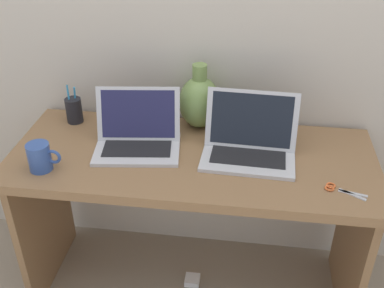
{
  "coord_description": "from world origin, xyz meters",
  "views": [
    {
      "loc": [
        0.21,
        -1.52,
        1.75
      ],
      "look_at": [
        0.0,
        0.0,
        0.79
      ],
      "focal_mm": 43.38,
      "sensor_mm": 36.0,
      "label": 1
    }
  ],
  "objects_px": {
    "laptop_left": "(138,133)",
    "power_brick": "(191,280)",
    "green_vase": "(199,101)",
    "pen_cup": "(74,110)",
    "laptop_right": "(250,140)",
    "scissors": "(338,189)",
    "coffee_mug": "(40,157)"
  },
  "relations": [
    {
      "from": "power_brick",
      "to": "coffee_mug",
      "type": "bearing_deg",
      "value": -161.26
    },
    {
      "from": "scissors",
      "to": "power_brick",
      "type": "bearing_deg",
      "value": 162.96
    },
    {
      "from": "pen_cup",
      "to": "laptop_left",
      "type": "bearing_deg",
      "value": -25.88
    },
    {
      "from": "green_vase",
      "to": "power_brick",
      "type": "distance_m",
      "value": 0.88
    },
    {
      "from": "pen_cup",
      "to": "power_brick",
      "type": "xyz_separation_m",
      "value": [
        0.55,
        -0.19,
        -0.79
      ]
    },
    {
      "from": "laptop_right",
      "to": "green_vase",
      "type": "relative_size",
      "value": 1.3
    },
    {
      "from": "coffee_mug",
      "to": "green_vase",
      "type": "bearing_deg",
      "value": 36.88
    },
    {
      "from": "green_vase",
      "to": "pen_cup",
      "type": "relative_size",
      "value": 1.62
    },
    {
      "from": "laptop_left",
      "to": "power_brick",
      "type": "height_order",
      "value": "laptop_left"
    },
    {
      "from": "laptop_left",
      "to": "green_vase",
      "type": "distance_m",
      "value": 0.3
    },
    {
      "from": "coffee_mug",
      "to": "pen_cup",
      "type": "height_order",
      "value": "pen_cup"
    },
    {
      "from": "coffee_mug",
      "to": "pen_cup",
      "type": "distance_m",
      "value": 0.37
    },
    {
      "from": "laptop_right",
      "to": "scissors",
      "type": "height_order",
      "value": "laptop_right"
    },
    {
      "from": "laptop_right",
      "to": "power_brick",
      "type": "distance_m",
      "value": 0.82
    },
    {
      "from": "coffee_mug",
      "to": "scissors",
      "type": "height_order",
      "value": "coffee_mug"
    },
    {
      "from": "laptop_left",
      "to": "power_brick",
      "type": "xyz_separation_m",
      "value": [
        0.22,
        -0.03,
        -0.79
      ]
    },
    {
      "from": "laptop_left",
      "to": "power_brick",
      "type": "relative_size",
      "value": 5.19
    },
    {
      "from": "green_vase",
      "to": "laptop_right",
      "type": "bearing_deg",
      "value": -41.24
    },
    {
      "from": "laptop_right",
      "to": "pen_cup",
      "type": "height_order",
      "value": "laptop_right"
    },
    {
      "from": "pen_cup",
      "to": "scissors",
      "type": "relative_size",
      "value": 1.21
    },
    {
      "from": "laptop_right",
      "to": "pen_cup",
      "type": "distance_m",
      "value": 0.79
    },
    {
      "from": "laptop_left",
      "to": "coffee_mug",
      "type": "height_order",
      "value": "laptop_left"
    },
    {
      "from": "laptop_right",
      "to": "pen_cup",
      "type": "relative_size",
      "value": 2.1
    },
    {
      "from": "scissors",
      "to": "coffee_mug",
      "type": "bearing_deg",
      "value": -179.14
    },
    {
      "from": "laptop_right",
      "to": "scissors",
      "type": "bearing_deg",
      "value": -31.81
    },
    {
      "from": "laptop_left",
      "to": "laptop_right",
      "type": "height_order",
      "value": "laptop_right"
    },
    {
      "from": "laptop_right",
      "to": "power_brick",
      "type": "xyz_separation_m",
      "value": [
        -0.23,
        -0.03,
        -0.79
      ]
    },
    {
      "from": "laptop_left",
      "to": "laptop_right",
      "type": "xyz_separation_m",
      "value": [
        0.45,
        0.0,
        0.0
      ]
    },
    {
      "from": "power_brick",
      "to": "laptop_left",
      "type": "bearing_deg",
      "value": 172.24
    },
    {
      "from": "laptop_left",
      "to": "laptop_right",
      "type": "distance_m",
      "value": 0.45
    },
    {
      "from": "pen_cup",
      "to": "scissors",
      "type": "bearing_deg",
      "value": -18.01
    },
    {
      "from": "laptop_right",
      "to": "green_vase",
      "type": "distance_m",
      "value": 0.3
    }
  ]
}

